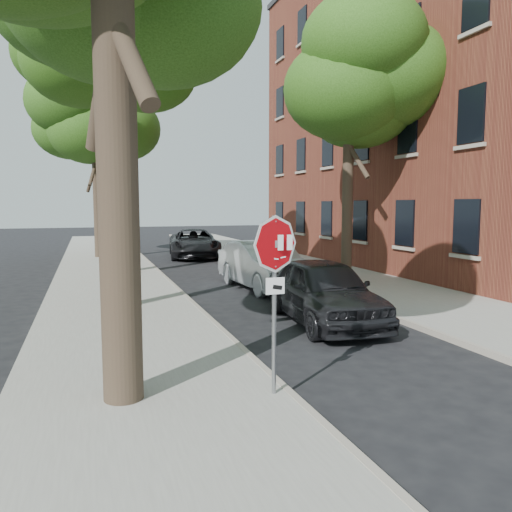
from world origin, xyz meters
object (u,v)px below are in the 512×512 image
(tree_far, at_px, (94,121))
(tree_right, at_px, (348,86))
(car_d, at_px, (194,243))
(apartment_building, at_px, (454,107))
(car_a, at_px, (324,291))
(stop_sign, at_px, (275,270))
(tree_mid_a, at_px, (105,17))
(tree_mid_b, at_px, (104,72))
(car_b, at_px, (264,265))

(tree_far, height_order, tree_right, same)
(car_d, bearing_deg, tree_far, 176.77)
(apartment_building, distance_m, car_a, 16.83)
(stop_sign, xyz_separation_m, tree_mid_a, (-1.92, 7.14, 5.66))
(apartment_building, distance_m, tree_mid_a, 17.99)
(tree_mid_b, relative_size, tree_right, 1.11)
(car_a, bearing_deg, stop_sign, -119.68)
(tree_mid_a, distance_m, tree_far, 14.00)
(tree_mid_a, xyz_separation_m, tree_right, (8.60, 2.99, -0.39))
(tree_mid_b, xyz_separation_m, car_b, (4.88, -4.83, -7.18))
(tree_right, xyz_separation_m, car_b, (-3.52, -0.82, -6.40))
(tree_far, height_order, car_b, tree_far)
(tree_mid_b, distance_m, car_d, 10.50)
(car_b, xyz_separation_m, car_d, (-0.20, 10.85, -0.05))
(stop_sign, xyz_separation_m, car_b, (3.16, 9.32, -1.13))
(car_d, bearing_deg, car_b, -81.11)
(tree_mid_a, relative_size, car_d, 1.77)
(tree_mid_a, xyz_separation_m, car_d, (4.88, 13.02, -6.83))
(tree_mid_b, height_order, car_b, tree_mid_b)
(tree_mid_b, xyz_separation_m, car_a, (4.60, -9.94, -7.20))
(tree_mid_b, bearing_deg, car_b, -44.72)
(tree_mid_b, bearing_deg, tree_mid_a, -91.63)
(car_a, bearing_deg, tree_mid_b, 119.56)
(tree_far, bearing_deg, car_a, -73.85)
(apartment_building, relative_size, tree_mid_b, 1.95)
(car_b, relative_size, car_d, 0.89)
(tree_right, bearing_deg, car_d, 110.37)
(tree_mid_a, relative_size, car_b, 1.98)
(stop_sign, distance_m, tree_mid_a, 9.31)
(tree_mid_b, bearing_deg, stop_sign, -83.05)
(stop_sign, relative_size, car_d, 0.47)
(tree_mid_b, bearing_deg, tree_far, 92.44)
(car_d, bearing_deg, car_a, -82.44)
(tree_right, bearing_deg, car_a, -122.66)
(tree_mid_b, xyz_separation_m, tree_far, (-0.30, 6.99, -0.78))
(car_d, bearing_deg, tree_mid_b, -120.05)
(apartment_building, xyz_separation_m, car_d, (-11.75, 6.14, -6.88))
(tree_right, bearing_deg, stop_sign, -123.38)
(apartment_building, distance_m, tree_far, 18.18)
(stop_sign, bearing_deg, car_d, 81.66)
(tree_far, bearing_deg, tree_mid_a, -89.60)
(apartment_building, height_order, car_d, apartment_building)
(car_b, bearing_deg, tree_far, 109.66)
(tree_far, distance_m, car_a, 18.75)
(tree_mid_a, bearing_deg, tree_far, 90.40)
(tree_far, height_order, car_d, tree_far)
(apartment_building, xyz_separation_m, tree_mid_a, (-16.62, -6.88, -0.05))
(tree_far, relative_size, tree_right, 1.00)
(stop_sign, xyz_separation_m, tree_far, (-2.02, 21.14, 5.26))
(tree_mid_a, bearing_deg, tree_right, 19.19)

